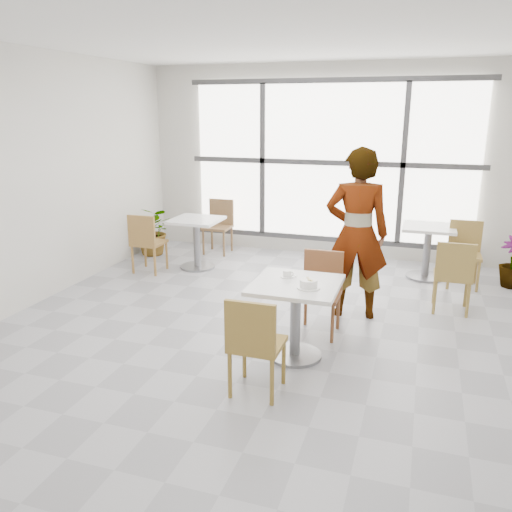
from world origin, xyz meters
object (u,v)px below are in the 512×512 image
(bg_table_left, at_px, (197,236))
(chair_near, at_px, (254,340))
(main_table, at_px, (296,306))
(plant_left, at_px, (154,231))
(person, at_px, (357,234))
(bg_chair_left_far, at_px, (219,222))
(chair_far, at_px, (321,287))
(bg_table_right, at_px, (428,244))
(oatmeal_bowl, at_px, (309,284))
(bg_chair_right_near, at_px, (453,272))
(bg_chair_right_far, at_px, (464,249))
(coffee_cup, at_px, (287,274))
(bg_chair_left_near, at_px, (146,239))

(bg_table_left, bearing_deg, chair_near, -58.36)
(main_table, bearing_deg, plant_left, 137.43)
(person, bearing_deg, chair_near, 65.58)
(person, height_order, bg_chair_left_far, person)
(chair_far, height_order, person, person)
(person, height_order, bg_table_right, person)
(bg_table_left, bearing_deg, person, -24.68)
(oatmeal_bowl, xyz_separation_m, person, (0.25, 1.33, 0.17))
(chair_near, xyz_separation_m, bg_chair_left_far, (-1.97, 4.10, 0.00))
(main_table, distance_m, bg_chair_right_near, 2.20)
(bg_chair_right_near, xyz_separation_m, bg_chair_right_far, (0.18, 1.13, 0.00))
(coffee_cup, height_order, bg_chair_right_near, bg_chair_right_near)
(plant_left, bearing_deg, bg_table_right, 1.46)
(bg_chair_right_near, bearing_deg, oatmeal_bowl, 52.94)
(oatmeal_bowl, bearing_deg, coffee_cup, 136.52)
(coffee_cup, height_order, bg_table_left, coffee_cup)
(oatmeal_bowl, height_order, bg_table_right, oatmeal_bowl)
(coffee_cup, relative_size, bg_chair_right_near, 0.18)
(bg_chair_right_far, bearing_deg, bg_table_right, 161.92)
(chair_far, distance_m, bg_table_right, 2.49)
(chair_far, distance_m, bg_chair_right_far, 2.60)
(bg_chair_left_far, bearing_deg, coffee_cup, -57.85)
(bg_chair_left_near, height_order, bg_chair_right_near, same)
(bg_chair_right_far, bearing_deg, plant_left, 179.44)
(coffee_cup, relative_size, bg_chair_right_far, 0.18)
(oatmeal_bowl, distance_m, coffee_cup, 0.36)
(chair_near, bearing_deg, chair_far, -99.97)
(main_table, height_order, bg_chair_right_near, bg_chair_right_near)
(person, bearing_deg, plant_left, -34.25)
(bg_table_right, bearing_deg, person, -114.74)
(person, distance_m, bg_chair_left_near, 3.18)
(bg_chair_right_near, xyz_separation_m, plant_left, (-4.53, 1.18, -0.10))
(main_table, bearing_deg, bg_chair_right_near, 48.23)
(chair_near, xyz_separation_m, coffee_cup, (0.03, 0.93, 0.28))
(main_table, xyz_separation_m, chair_near, (-0.15, -0.79, -0.02))
(bg_table_right, bearing_deg, bg_chair_left_near, -165.12)
(main_table, relative_size, bg_table_right, 1.07)
(coffee_cup, height_order, person, person)
(bg_chair_left_near, bearing_deg, plant_left, -67.18)
(main_table, distance_m, coffee_cup, 0.32)
(bg_chair_right_far, distance_m, plant_left, 4.71)
(plant_left, bearing_deg, bg_chair_left_near, -67.18)
(bg_chair_right_near, bearing_deg, plant_left, -14.58)
(main_table, relative_size, bg_chair_right_far, 0.92)
(chair_near, height_order, chair_far, same)
(person, distance_m, bg_chair_left_far, 3.29)
(oatmeal_bowl, relative_size, bg_table_left, 0.28)
(bg_table_right, height_order, bg_chair_right_far, bg_chair_right_far)
(coffee_cup, height_order, bg_table_right, coffee_cup)
(bg_chair_right_near, bearing_deg, main_table, 48.23)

